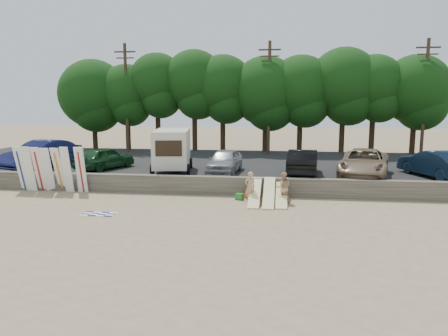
# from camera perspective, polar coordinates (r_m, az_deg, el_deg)

# --- Properties ---
(ground) EXTENTS (120.00, 120.00, 0.00)m
(ground) POSITION_cam_1_polar(r_m,az_deg,el_deg) (20.78, -1.21, -5.29)
(ground) COLOR tan
(ground) RESTS_ON ground
(seawall) EXTENTS (44.00, 0.50, 1.00)m
(seawall) POSITION_cam_1_polar(r_m,az_deg,el_deg) (23.57, -0.11, -2.33)
(seawall) COLOR #6B6356
(seawall) RESTS_ON ground
(parking_lot) EXTENTS (44.00, 14.50, 0.70)m
(parking_lot) POSITION_cam_1_polar(r_m,az_deg,el_deg) (30.93, 1.74, 0.12)
(parking_lot) COLOR #282828
(parking_lot) RESTS_ON ground
(treeline) EXTENTS (33.24, 6.06, 8.63)m
(treeline) POSITION_cam_1_polar(r_m,az_deg,el_deg) (37.62, 3.06, 10.45)
(treeline) COLOR #382616
(treeline) RESTS_ON parking_lot
(utility_poles) EXTENTS (25.80, 0.26, 9.00)m
(utility_poles) POSITION_cam_1_polar(r_m,az_deg,el_deg) (35.92, 5.91, 9.44)
(utility_poles) COLOR #473321
(utility_poles) RESTS_ON parking_lot
(box_trailer) EXTENTS (2.80, 4.29, 2.57)m
(box_trailer) POSITION_cam_1_polar(r_m,az_deg,el_deg) (26.93, -6.81, 2.57)
(box_trailer) COLOR beige
(box_trailer) RESTS_ON parking_lot
(car_0) EXTENTS (3.46, 5.73, 1.78)m
(car_0) POSITION_cam_1_polar(r_m,az_deg,el_deg) (30.62, -22.71, 1.68)
(car_0) COLOR #141948
(car_0) RESTS_ON parking_lot
(car_1) EXTENTS (3.23, 4.53, 1.43)m
(car_1) POSITION_cam_1_polar(r_m,az_deg,el_deg) (28.83, -15.35, 1.29)
(car_1) COLOR #173F1F
(car_1) RESTS_ON parking_lot
(car_2) EXTENTS (2.02, 4.35, 1.44)m
(car_2) POSITION_cam_1_polar(r_m,az_deg,el_deg) (26.33, 0.09, 0.91)
(car_2) COLOR #97989C
(car_2) RESTS_ON parking_lot
(car_3) EXTENTS (2.02, 4.80, 1.54)m
(car_3) POSITION_cam_1_polar(r_m,az_deg,el_deg) (25.79, 10.26, 0.71)
(car_3) COLOR black
(car_3) RESTS_ON parking_lot
(car_4) EXTENTS (3.86, 6.12, 1.57)m
(car_4) POSITION_cam_1_polar(r_m,az_deg,el_deg) (26.40, 17.80, 0.64)
(car_4) COLOR #967B5F
(car_4) RESTS_ON parking_lot
(car_5) EXTENTS (3.26, 4.98, 1.55)m
(car_5) POSITION_cam_1_polar(r_m,az_deg,el_deg) (27.65, 25.81, 0.51)
(car_5) COLOR #0D1D30
(car_5) RESTS_ON parking_lot
(surfboard_upright_0) EXTENTS (0.57, 0.70, 2.54)m
(surfboard_upright_0) POSITION_cam_1_polar(r_m,az_deg,el_deg) (26.91, -24.97, -0.08)
(surfboard_upright_0) COLOR white
(surfboard_upright_0) RESTS_ON ground
(surfboard_upright_1) EXTENTS (0.53, 0.63, 2.56)m
(surfboard_upright_1) POSITION_cam_1_polar(r_m,az_deg,el_deg) (26.57, -24.11, -0.12)
(surfboard_upright_1) COLOR white
(surfboard_upright_1) RESTS_ON ground
(surfboard_upright_2) EXTENTS (0.53, 0.74, 2.53)m
(surfboard_upright_2) POSITION_cam_1_polar(r_m,az_deg,el_deg) (26.35, -23.04, -0.15)
(surfboard_upright_2) COLOR white
(surfboard_upright_2) RESTS_ON ground
(surfboard_upright_3) EXTENTS (0.58, 0.85, 2.51)m
(surfboard_upright_3) POSITION_cam_1_polar(r_m,az_deg,el_deg) (26.04, -22.05, -0.22)
(surfboard_upright_3) COLOR white
(surfboard_upright_3) RESTS_ON ground
(surfboard_upright_4) EXTENTS (0.57, 0.83, 2.51)m
(surfboard_upright_4) POSITION_cam_1_polar(r_m,az_deg,el_deg) (25.81, -20.78, -0.22)
(surfboard_upright_4) COLOR white
(surfboard_upright_4) RESTS_ON ground
(surfboard_upright_5) EXTENTS (0.54, 0.57, 2.57)m
(surfboard_upright_5) POSITION_cam_1_polar(r_m,az_deg,el_deg) (25.51, -19.85, -0.21)
(surfboard_upright_5) COLOR white
(surfboard_upright_5) RESTS_ON ground
(surfboard_upright_6) EXTENTS (0.58, 0.62, 2.57)m
(surfboard_upright_6) POSITION_cam_1_polar(r_m,az_deg,el_deg) (25.25, -18.21, -0.21)
(surfboard_upright_6) COLOR white
(surfboard_upright_6) RESTS_ON ground
(surfboard_upright_7) EXTENTS (0.53, 0.57, 2.57)m
(surfboard_upright_7) POSITION_cam_1_polar(r_m,az_deg,el_deg) (25.14, -18.18, -0.25)
(surfboard_upright_7) COLOR white
(surfboard_upright_7) RESTS_ON ground
(surfboard_low_0) EXTENTS (0.56, 2.87, 1.02)m
(surfboard_low_0) POSITION_cam_1_polar(r_m,az_deg,el_deg) (21.91, 4.05, -3.19)
(surfboard_low_0) COLOR #FFF0A0
(surfboard_low_0) RESTS_ON ground
(surfboard_low_1) EXTENTS (0.56, 2.85, 1.07)m
(surfboard_low_1) POSITION_cam_1_polar(r_m,az_deg,el_deg) (21.82, 5.89, -3.21)
(surfboard_low_1) COLOR #FFF0A0
(surfboard_low_1) RESTS_ON ground
(surfboard_low_2) EXTENTS (0.56, 2.89, 0.94)m
(surfboard_low_2) POSITION_cam_1_polar(r_m,az_deg,el_deg) (21.98, 7.51, -3.32)
(surfboard_low_2) COLOR #FFF0A0
(surfboard_low_2) RESTS_ON ground
(beachgoer_a) EXTENTS (0.68, 0.61, 1.57)m
(beachgoer_a) POSITION_cam_1_polar(r_m,az_deg,el_deg) (21.84, 3.41, -2.50)
(beachgoer_a) COLOR tan
(beachgoer_a) RESTS_ON ground
(beachgoer_b) EXTENTS (0.83, 0.69, 1.56)m
(beachgoer_b) POSITION_cam_1_polar(r_m,az_deg,el_deg) (21.87, 7.72, -2.55)
(beachgoer_b) COLOR tan
(beachgoer_b) RESTS_ON ground
(cooler) EXTENTS (0.47, 0.43, 0.32)m
(cooler) POSITION_cam_1_polar(r_m,az_deg,el_deg) (22.51, 2.03, -3.76)
(cooler) COLOR #22802C
(cooler) RESTS_ON ground
(gear_bag) EXTENTS (0.36, 0.33, 0.22)m
(gear_bag) POSITION_cam_1_polar(r_m,az_deg,el_deg) (22.92, 3.07, -3.66)
(gear_bag) COLOR #F1551C
(gear_bag) RESTS_ON ground
(beach_towel) EXTENTS (1.53, 1.53, 0.00)m
(beach_towel) POSITION_cam_1_polar(r_m,az_deg,el_deg) (20.56, -16.07, -5.80)
(beach_towel) COLOR white
(beach_towel) RESTS_ON ground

